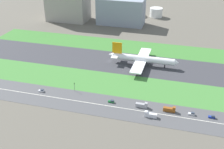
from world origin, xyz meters
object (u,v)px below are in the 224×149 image
at_px(truck_1, 142,105).
at_px(hangar_building, 121,11).
at_px(car_2, 212,117).
at_px(truck_0, 150,115).
at_px(fuel_tank_centre, 156,12).
at_px(car_3, 192,114).
at_px(airliner, 142,59).
at_px(truck_2, 170,109).
at_px(car_1, 42,91).
at_px(traffic_light, 74,86).
at_px(fuel_tank_west, 131,10).
at_px(car_4, 111,101).

xyz_separation_m(truck_1, hangar_building, (-61.39, 182.00, 14.87)).
bearing_deg(truck_1, car_2, 0.00).
xyz_separation_m(truck_0, hangar_building, (-68.94, 192.00, 14.87)).
height_order(car_2, fuel_tank_centre, fuel_tank_centre).
bearing_deg(car_3, car_2, 0.00).
bearing_deg(fuel_tank_centre, truck_1, -84.48).
bearing_deg(airliner, truck_2, -64.51).
bearing_deg(car_3, truck_1, -180.00).
distance_m(truck_0, fuel_tank_centre, 238.87).
distance_m(airliner, fuel_tank_centre, 159.26).
bearing_deg(truck_1, truck_0, -52.96).
height_order(car_1, truck_0, truck_0).
distance_m(truck_0, truck_1, 12.53).
bearing_deg(airliner, truck_1, -79.23).
height_order(truck_2, traffic_light, traffic_light).
xyz_separation_m(traffic_light, hangar_building, (-6.84, 174.01, 12.25)).
distance_m(truck_2, hangar_building, 199.71).
height_order(car_1, car_3, same).
xyz_separation_m(fuel_tank_west, fuel_tank_centre, (36.37, 0.00, -0.45)).
xyz_separation_m(car_3, fuel_tank_centre, (-56.47, 227.00, 5.32)).
xyz_separation_m(truck_0, traffic_light, (-62.10, 17.99, 2.62)).
distance_m(truck_0, car_2, 41.43).
relative_size(truck_0, traffic_light, 1.17).
height_order(car_4, hangar_building, hangar_building).
distance_m(truck_1, traffic_light, 55.20).
distance_m(truck_2, fuel_tank_west, 240.02).
height_order(car_1, fuel_tank_centre, fuel_tank_centre).
bearing_deg(truck_1, airliner, 100.77).
height_order(car_4, truck_0, truck_0).
height_order(truck_0, car_3, truck_0).
bearing_deg(fuel_tank_west, car_1, -95.18).
bearing_deg(hangar_building, car_3, -62.21).
distance_m(fuel_tank_west, fuel_tank_centre, 36.37).
bearing_deg(car_2, car_3, 180.00).
bearing_deg(car_4, traffic_light, 165.99).
bearing_deg(truck_2, fuel_tank_centre, 100.35).
relative_size(car_4, fuel_tank_west, 0.17).
distance_m(car_1, truck_1, 78.91).
bearing_deg(fuel_tank_centre, car_1, -104.08).
xyz_separation_m(truck_0, fuel_tank_west, (-65.87, 237.00, 5.02)).
height_order(truck_1, fuel_tank_centre, fuel_tank_centre).
bearing_deg(truck_2, car_2, 0.00).
relative_size(truck_1, car_3, 1.91).
relative_size(truck_0, fuel_tank_west, 0.33).
bearing_deg(traffic_light, hangar_building, 92.25).
distance_m(traffic_light, fuel_tank_centre, 221.43).
bearing_deg(fuel_tank_centre, hangar_building, -131.23).
distance_m(traffic_light, fuel_tank_west, 219.05).
bearing_deg(car_3, truck_0, -159.65).
xyz_separation_m(traffic_light, fuel_tank_west, (-3.77, 219.01, 2.40)).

